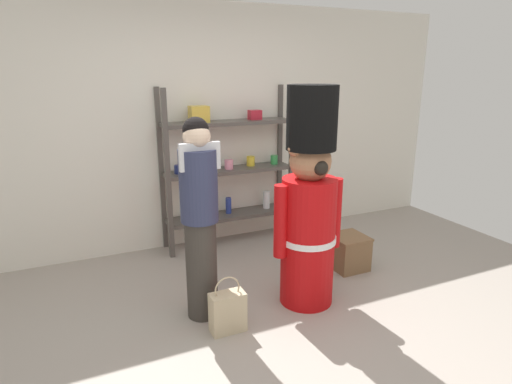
{
  "coord_description": "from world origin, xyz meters",
  "views": [
    {
      "loc": [
        -1.34,
        -2.37,
        1.91
      ],
      "look_at": [
        -0.01,
        0.54,
        1.0
      ],
      "focal_mm": 30.25,
      "sensor_mm": 36.0,
      "label": 1
    }
  ],
  "objects_px": {
    "teddy_bear_guard": "(309,206)",
    "merchandise_shelf": "(228,166)",
    "shopping_bag": "(228,311)",
    "display_crate": "(348,252)",
    "person_shopper": "(200,216)"
  },
  "relations": [
    {
      "from": "merchandise_shelf",
      "to": "display_crate",
      "type": "height_order",
      "value": "merchandise_shelf"
    },
    {
      "from": "merchandise_shelf",
      "to": "shopping_bag",
      "type": "distance_m",
      "value": 1.92
    },
    {
      "from": "teddy_bear_guard",
      "to": "display_crate",
      "type": "height_order",
      "value": "teddy_bear_guard"
    },
    {
      "from": "person_shopper",
      "to": "display_crate",
      "type": "relative_size",
      "value": 4.56
    },
    {
      "from": "merchandise_shelf",
      "to": "display_crate",
      "type": "distance_m",
      "value": 1.58
    },
    {
      "from": "merchandise_shelf",
      "to": "person_shopper",
      "type": "relative_size",
      "value": 1.1
    },
    {
      "from": "merchandise_shelf",
      "to": "teddy_bear_guard",
      "type": "relative_size",
      "value": 0.97
    },
    {
      "from": "teddy_bear_guard",
      "to": "person_shopper",
      "type": "height_order",
      "value": "teddy_bear_guard"
    },
    {
      "from": "shopping_bag",
      "to": "merchandise_shelf",
      "type": "bearing_deg",
      "value": 68.62
    },
    {
      "from": "teddy_bear_guard",
      "to": "shopping_bag",
      "type": "bearing_deg",
      "value": -169.42
    },
    {
      "from": "display_crate",
      "to": "teddy_bear_guard",
      "type": "bearing_deg",
      "value": -152.43
    },
    {
      "from": "display_crate",
      "to": "merchandise_shelf",
      "type": "bearing_deg",
      "value": 125.81
    },
    {
      "from": "teddy_bear_guard",
      "to": "merchandise_shelf",
      "type": "bearing_deg",
      "value": 94.62
    },
    {
      "from": "teddy_bear_guard",
      "to": "display_crate",
      "type": "bearing_deg",
      "value": 27.57
    },
    {
      "from": "shopping_bag",
      "to": "teddy_bear_guard",
      "type": "bearing_deg",
      "value": 10.58
    }
  ]
}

